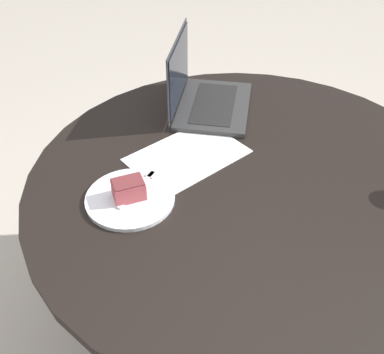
{
  "coord_description": "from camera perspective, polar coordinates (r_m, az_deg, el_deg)",
  "views": [
    {
      "loc": [
        0.68,
        0.74,
        1.61
      ],
      "look_at": [
        0.17,
        -0.05,
        0.82
      ],
      "focal_mm": 42.0,
      "sensor_mm": 36.0,
      "label": 1
    }
  ],
  "objects": [
    {
      "name": "plate",
      "position": [
        1.22,
        -7.86,
        -2.69
      ],
      "size": [
        0.24,
        0.24,
        0.01
      ],
      "color": "silver",
      "rests_on": "dining_table"
    },
    {
      "name": "paper_document",
      "position": [
        1.36,
        -0.58,
        2.75
      ],
      "size": [
        0.36,
        0.27,
        0.0
      ],
      "rotation": [
        0.0,
        0.0,
        0.12
      ],
      "color": "white",
      "rests_on": "dining_table"
    },
    {
      "name": "laptop",
      "position": [
        1.58,
        1.59,
        10.19
      ],
      "size": [
        0.41,
        0.42,
        0.25
      ],
      "rotation": [
        0.0,
        0.0,
        7.12
      ],
      "color": "#2D2D2D",
      "rests_on": "dining_table"
    },
    {
      "name": "dining_table",
      "position": [
        1.4,
        6.87,
        -4.7
      ],
      "size": [
        1.28,
        1.28,
        0.78
      ],
      "color": "black",
      "rests_on": "ground_plane"
    },
    {
      "name": "cake_slice",
      "position": [
        1.2,
        -8.05,
        -1.54
      ],
      "size": [
        0.09,
        0.07,
        0.06
      ],
      "rotation": [
        0.0,
        0.0,
        2.93
      ],
      "color": "#B74C51",
      "rests_on": "plate"
    },
    {
      "name": "fork",
      "position": [
        1.25,
        -6.53,
        -1.05
      ],
      "size": [
        0.16,
        0.1,
        0.0
      ],
      "rotation": [
        0.0,
        0.0,
        3.64
      ],
      "color": "silver",
      "rests_on": "plate"
    },
    {
      "name": "ground_plane",
      "position": [
        1.89,
        5.33,
        -18.28
      ],
      "size": [
        12.0,
        12.0,
        0.0
      ],
      "primitive_type": "plane",
      "color": "#B7AD9E"
    }
  ]
}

